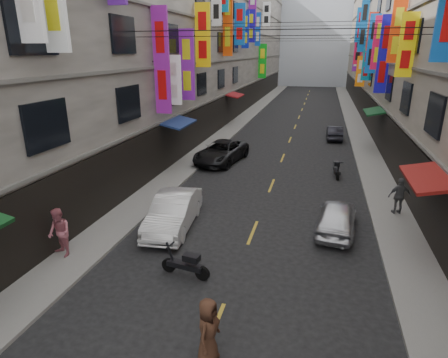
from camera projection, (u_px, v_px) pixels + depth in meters
The scene contains 18 objects.
sidewalk_left at pixel (237, 123), 39.23m from camera, with size 2.00×90.00×0.12m, color slate.
sidewalk_right at pixel (358, 129), 36.40m from camera, with size 2.00×90.00×0.12m, color slate.
building_row_left at pixel (180, 28), 37.58m from camera, with size 10.14×90.00×19.00m.
building_row_right at pixel (444, 24), 31.92m from camera, with size 10.14×90.00×19.00m.
haze_block at pixel (316, 32), 80.04m from camera, with size 18.00×8.00×22.00m, color silver.
shop_signage at pixel (294, 26), 28.64m from camera, with size 14.00×55.00×12.20m.
street_awnings at pixel (257, 126), 22.51m from camera, with size 13.99×35.20×0.41m.
overhead_cables at pixel (290, 26), 23.98m from camera, with size 14.00×38.04×1.24m.
lane_markings at pixel (293, 133), 35.09m from camera, with size 0.12×80.20×0.01m.
scooter_crossing at pixel (186, 264), 12.66m from camera, with size 1.80×0.58×1.14m.
scooter_far_right at pixel (337, 169), 22.77m from camera, with size 0.51×1.80×1.14m.
car_left_mid at pixel (173, 212), 16.05m from camera, with size 1.58×4.52×1.49m, color white.
car_left_far at pixel (221, 152), 25.63m from camera, with size 2.39×5.18×1.44m, color black.
car_right_mid at pixel (337, 217), 15.77m from camera, with size 1.55×3.86×1.31m, color silver.
car_right_far at pixel (334, 133), 32.25m from camera, with size 1.24×3.57×1.18m, color #25252D.
pedestrian_lfar at pixel (59, 233), 13.55m from camera, with size 0.90×0.62×1.85m, color #C46776.
pedestrian_rfar at pixel (399, 196), 17.16m from camera, with size 1.01×0.58×1.73m, color #555557.
pedestrian_crossing at pixel (208, 331), 9.04m from camera, with size 0.85×0.58×1.75m, color #45291B.
Camera 1 is at (2.38, 3.89, 7.30)m, focal length 30.00 mm.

